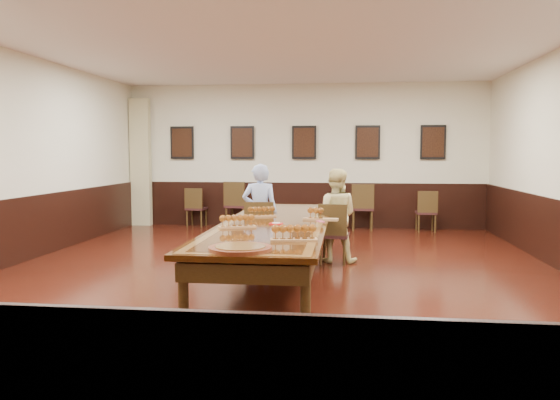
# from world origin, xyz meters

# --- Properties ---
(floor) EXTENTS (8.00, 10.00, 0.02)m
(floor) POSITION_xyz_m (0.00, 0.00, -0.01)
(floor) COLOR black
(floor) RESTS_ON ground
(ceiling) EXTENTS (8.00, 10.00, 0.02)m
(ceiling) POSITION_xyz_m (0.00, 0.00, 3.21)
(ceiling) COLOR white
(ceiling) RESTS_ON floor
(wall_back) EXTENTS (8.00, 0.02, 3.20)m
(wall_back) POSITION_xyz_m (0.00, 5.01, 1.60)
(wall_back) COLOR beige
(wall_back) RESTS_ON floor
(wall_front) EXTENTS (8.00, 0.02, 3.20)m
(wall_front) POSITION_xyz_m (0.00, -5.01, 1.60)
(wall_front) COLOR beige
(wall_front) RESTS_ON floor
(chair_man) EXTENTS (0.49, 0.53, 0.95)m
(chair_man) POSITION_xyz_m (-0.37, 0.94, 0.47)
(chair_man) COLOR black
(chair_man) RESTS_ON floor
(chair_woman) EXTENTS (0.48, 0.51, 0.92)m
(chair_woman) POSITION_xyz_m (0.77, 1.01, 0.46)
(chair_woman) COLOR black
(chair_woman) RESTS_ON floor
(spare_chair_a) EXTENTS (0.44, 0.48, 0.88)m
(spare_chair_a) POSITION_xyz_m (-2.43, 4.75, 0.44)
(spare_chair_a) COLOR black
(spare_chair_a) RESTS_ON floor
(spare_chair_b) EXTENTS (0.56, 0.59, 1.03)m
(spare_chair_b) POSITION_xyz_m (-1.47, 4.73, 0.52)
(spare_chair_b) COLOR black
(spare_chair_b) RESTS_ON floor
(spare_chair_c) EXTENTS (0.47, 0.52, 1.00)m
(spare_chair_c) POSITION_xyz_m (1.29, 4.61, 0.50)
(spare_chair_c) COLOR black
(spare_chair_c) RESTS_ON floor
(spare_chair_d) EXTENTS (0.42, 0.46, 0.88)m
(spare_chair_d) POSITION_xyz_m (2.63, 4.53, 0.44)
(spare_chair_d) COLOR black
(spare_chair_d) RESTS_ON floor
(person_man) EXTENTS (0.59, 0.42, 1.51)m
(person_man) POSITION_xyz_m (-0.38, 1.04, 0.75)
(person_man) COLOR #5175CB
(person_man) RESTS_ON floor
(person_woman) EXTENTS (0.77, 0.63, 1.43)m
(person_woman) POSITION_xyz_m (0.78, 1.11, 0.72)
(person_woman) COLOR #F6E699
(person_woman) RESTS_ON floor
(pink_phone) EXTENTS (0.12, 0.15, 0.01)m
(pink_phone) POSITION_xyz_m (0.60, 0.06, 0.76)
(pink_phone) COLOR #CF4575
(pink_phone) RESTS_ON conference_table
(curtain) EXTENTS (0.45, 0.18, 2.90)m
(curtain) POSITION_xyz_m (-3.75, 4.82, 1.45)
(curtain) COLOR tan
(curtain) RESTS_ON floor
(wainscoting) EXTENTS (8.00, 10.00, 1.00)m
(wainscoting) POSITION_xyz_m (0.00, 0.00, 0.50)
(wainscoting) COLOR black
(wainscoting) RESTS_ON floor
(conference_table) EXTENTS (1.40, 5.00, 0.76)m
(conference_table) POSITION_xyz_m (0.00, 0.00, 0.61)
(conference_table) COLOR black
(conference_table) RESTS_ON floor
(posters) EXTENTS (6.14, 0.04, 0.74)m
(posters) POSITION_xyz_m (0.00, 4.94, 1.90)
(posters) COLOR black
(posters) RESTS_ON wall_back
(flight_a) EXTENTS (0.44, 0.28, 0.16)m
(flight_a) POSITION_xyz_m (-0.27, 0.48, 0.82)
(flight_a) COLOR #9A6E40
(flight_a) RESTS_ON conference_table
(flight_b) EXTENTS (0.49, 0.20, 0.18)m
(flight_b) POSITION_xyz_m (0.57, 0.21, 0.83)
(flight_b) COLOR #9A6E40
(flight_b) RESTS_ON conference_table
(flight_c) EXTENTS (0.48, 0.31, 0.17)m
(flight_c) POSITION_xyz_m (-0.38, -0.70, 0.83)
(flight_c) COLOR #9A6E40
(flight_c) RESTS_ON conference_table
(flight_d) EXTENTS (0.51, 0.23, 0.18)m
(flight_d) POSITION_xyz_m (0.40, -1.61, 0.84)
(flight_d) COLOR #9A6E40
(flight_d) RESTS_ON conference_table
(red_plate_grp) EXTENTS (0.19, 0.19, 0.02)m
(red_plate_grp) POSITION_xyz_m (0.04, -0.29, 0.76)
(red_plate_grp) COLOR red
(red_plate_grp) RESTS_ON conference_table
(carved_platter) EXTENTS (0.70, 0.70, 0.05)m
(carved_platter) POSITION_xyz_m (-0.05, -2.20, 0.77)
(carved_platter) COLOR #511E10
(carved_platter) RESTS_ON conference_table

